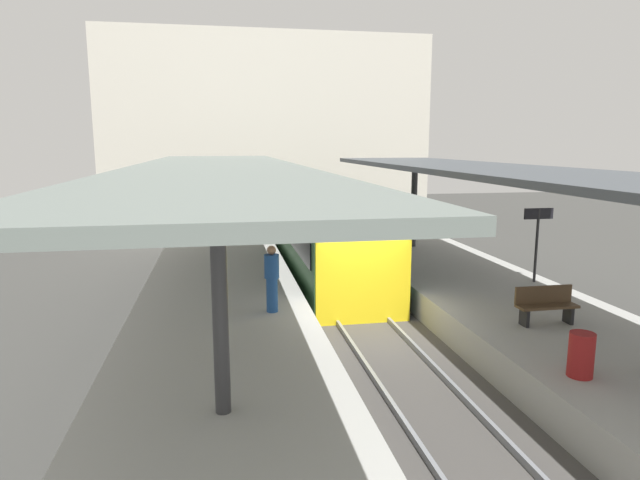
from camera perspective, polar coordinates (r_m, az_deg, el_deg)
ground_plane at (r=14.31m, az=5.60°, el=-10.75°), size 80.00×80.00×0.00m
platform_left at (r=13.63m, az=-10.14°, el=-9.69°), size 4.40×28.00×1.00m
platform_right at (r=15.58m, az=19.32°, el=-7.59°), size 4.40×28.00×1.00m
track_ballast at (r=14.27m, az=5.61°, el=-10.37°), size 3.20×28.00×0.20m
rail_near_side at (r=14.04m, az=2.75°, el=-9.95°), size 0.08×28.00×0.14m
rail_far_side at (r=14.42m, az=8.41°, el=-9.50°), size 0.08×28.00×0.14m
commuter_train at (r=20.30m, az=0.41°, el=0.56°), size 2.78×11.59×3.10m
canopy_left at (r=14.26m, az=-10.66°, el=7.19°), size 4.18×21.00×3.53m
canopy_right at (r=16.14m, az=17.65°, el=6.80°), size 4.18×21.00×3.41m
platform_bench at (r=13.53m, az=22.47°, el=-6.18°), size 1.40×0.41×0.86m
platform_sign at (r=17.24m, az=21.76°, el=1.17°), size 0.90×0.08×2.21m
litter_bin at (r=10.84m, az=25.58°, el=-10.74°), size 0.44×0.44×0.80m
passenger_near_bench at (r=13.33m, az=-5.05°, el=-3.94°), size 0.36×0.36×1.65m
station_building_backdrop at (r=32.96m, az=-5.69°, el=10.73°), size 18.00×6.00×11.00m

